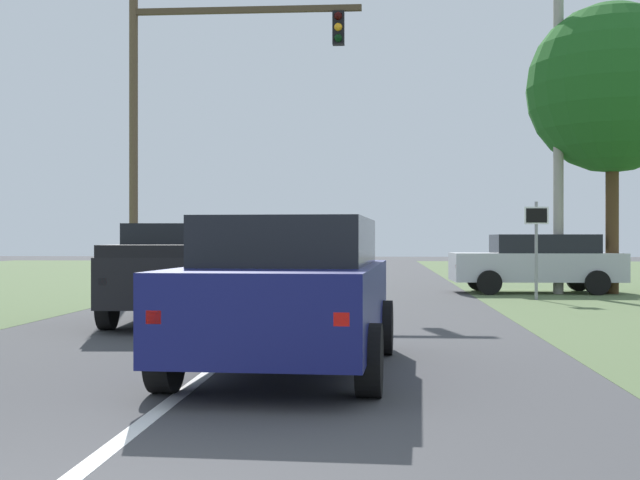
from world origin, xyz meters
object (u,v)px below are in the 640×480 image
object	(u,v)px
red_suv_near	(290,289)
traffic_light	(187,98)
pickup_truck_lead	(181,271)
crossing_suv_far	(538,262)
keep_moving_sign	(536,237)
utility_pole_right	(558,117)
oak_tree_right	(612,89)

from	to	relation	value
red_suv_near	traffic_light	size ratio (longest dim) A/B	0.59
pickup_truck_lead	crossing_suv_far	bearing A→B (deg)	47.49
traffic_light	pickup_truck_lead	bearing A→B (deg)	-77.76
keep_moving_sign	utility_pole_right	xyz separation A→B (m)	(1.04, 2.38, 3.36)
red_suv_near	oak_tree_right	size ratio (longest dim) A/B	0.61
pickup_truck_lead	utility_pole_right	world-z (taller)	utility_pole_right
crossing_suv_far	utility_pole_right	distance (m)	4.12
red_suv_near	keep_moving_sign	bearing A→B (deg)	67.12
red_suv_near	crossing_suv_far	distance (m)	15.60
red_suv_near	crossing_suv_far	bearing A→B (deg)	69.30
traffic_light	oak_tree_right	world-z (taller)	traffic_light
oak_tree_right	red_suv_near	bearing A→B (deg)	-117.69
red_suv_near	pickup_truck_lead	size ratio (longest dim) A/B	0.94
crossing_suv_far	utility_pole_right	world-z (taller)	utility_pole_right
red_suv_near	utility_pole_right	size ratio (longest dim) A/B	0.50
red_suv_near	keep_moving_sign	world-z (taller)	keep_moving_sign
pickup_truck_lead	crossing_suv_far	size ratio (longest dim) A/B	1.10
keep_moving_sign	crossing_suv_far	xyz separation A→B (m)	(0.55, 2.82, -0.70)
oak_tree_right	keep_moving_sign	bearing A→B (deg)	-134.76
utility_pole_right	crossing_suv_far	bearing A→B (deg)	137.79
traffic_light	crossing_suv_far	distance (m)	10.90
utility_pole_right	oak_tree_right	bearing A→B (deg)	7.88
red_suv_near	utility_pole_right	xyz separation A→B (m)	(6.01, 14.15, 4.00)
traffic_light	crossing_suv_far	xyz separation A→B (m)	(9.78, 1.51, -4.55)
traffic_light	utility_pole_right	bearing A→B (deg)	5.92
oak_tree_right	utility_pole_right	distance (m)	1.74
keep_moving_sign	utility_pole_right	size ratio (longest dim) A/B	0.25
pickup_truck_lead	utility_pole_right	size ratio (longest dim) A/B	0.53
keep_moving_sign	utility_pole_right	bearing A→B (deg)	66.40
oak_tree_right	crossing_suv_far	world-z (taller)	oak_tree_right
red_suv_near	oak_tree_right	distance (m)	16.92
keep_moving_sign	utility_pole_right	world-z (taller)	utility_pole_right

